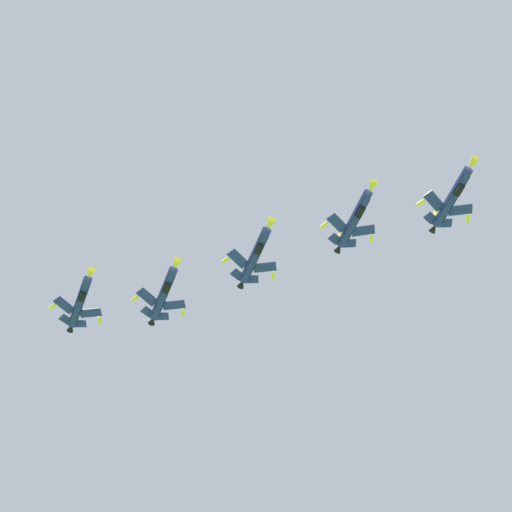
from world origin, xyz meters
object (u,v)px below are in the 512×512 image
(fighter_jet_right_wing, at_px, (255,254))
(fighter_jet_left_outer, at_px, (164,293))
(fighter_jet_left_wing, at_px, (355,218))
(fighter_jet_right_outer, at_px, (80,301))
(fighter_jet_lead, at_px, (453,196))

(fighter_jet_right_wing, relative_size, fighter_jet_left_outer, 1.00)
(fighter_jet_right_wing, distance_m, fighter_jet_left_outer, 18.94)
(fighter_jet_left_wing, distance_m, fighter_jet_right_outer, 55.18)
(fighter_jet_lead, relative_size, fighter_jet_right_outer, 1.00)
(fighter_jet_lead, xyz_separation_m, fighter_jet_right_outer, (-69.59, 20.89, 2.75))
(fighter_jet_right_outer, bearing_deg, fighter_jet_left_wing, 138.38)
(fighter_jet_lead, xyz_separation_m, fighter_jet_left_outer, (-52.59, 17.21, -0.90))
(fighter_jet_left_wing, bearing_deg, fighter_jet_right_outer, -41.62)
(fighter_jet_left_wing, relative_size, fighter_jet_right_outer, 1.00)
(fighter_jet_lead, height_order, fighter_jet_left_wing, fighter_jet_left_wing)
(fighter_jet_right_wing, height_order, fighter_jet_left_outer, fighter_jet_right_wing)
(fighter_jet_right_wing, bearing_deg, fighter_jet_left_outer, -46.98)
(fighter_jet_left_outer, height_order, fighter_jet_right_outer, fighter_jet_right_outer)
(fighter_jet_left_wing, bearing_deg, fighter_jet_lead, 139.50)
(fighter_jet_lead, distance_m, fighter_jet_left_outer, 55.34)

